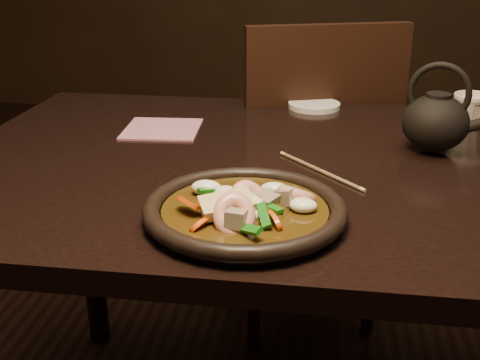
# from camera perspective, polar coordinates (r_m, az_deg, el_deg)

# --- Properties ---
(table) EXTENTS (1.60, 0.90, 0.75)m
(table) POSITION_cam_1_polar(r_m,az_deg,el_deg) (1.18, 11.23, -1.88)
(table) COLOR black
(table) RESTS_ON floor
(chair) EXTENTS (0.57, 0.57, 0.95)m
(chair) POSITION_cam_1_polar(r_m,az_deg,el_deg) (1.77, 6.48, 1.00)
(chair) COLOR black
(chair) RESTS_ON floor
(plate) EXTENTS (0.31, 0.31, 0.03)m
(plate) POSITION_cam_1_polar(r_m,az_deg,el_deg) (0.90, 0.47, -2.96)
(plate) COLOR black
(plate) RESTS_ON table
(stirfry) EXTENTS (0.23, 0.20, 0.07)m
(stirfry) POSITION_cam_1_polar(r_m,az_deg,el_deg) (0.89, 0.71, -2.62)
(stirfry) COLOR #37250A
(stirfry) RESTS_ON plate
(saucer_left) EXTENTS (0.13, 0.13, 0.01)m
(saucer_left) POSITION_cam_1_polar(r_m,az_deg,el_deg) (1.52, 7.05, 7.04)
(saucer_left) COLOR white
(saucer_left) RESTS_ON table
(tea_cup) EXTENTS (0.10, 0.09, 0.08)m
(tea_cup) POSITION_cam_1_polar(r_m,az_deg,el_deg) (1.44, 21.06, 6.27)
(tea_cup) COLOR beige
(tea_cup) RESTS_ON table
(chopsticks) EXTENTS (0.16, 0.17, 0.01)m
(chopsticks) POSITION_cam_1_polar(r_m,az_deg,el_deg) (1.10, 7.59, 0.91)
(chopsticks) COLOR tan
(chopsticks) RESTS_ON table
(napkin) EXTENTS (0.17, 0.17, 0.00)m
(napkin) POSITION_cam_1_polar(r_m,az_deg,el_deg) (1.34, -7.38, 4.82)
(napkin) COLOR #A56575
(napkin) RESTS_ON table
(teapot) EXTENTS (0.16, 0.13, 0.17)m
(teapot) POSITION_cam_1_polar(r_m,az_deg,el_deg) (1.24, 18.11, 5.46)
(teapot) COLOR black
(teapot) RESTS_ON table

